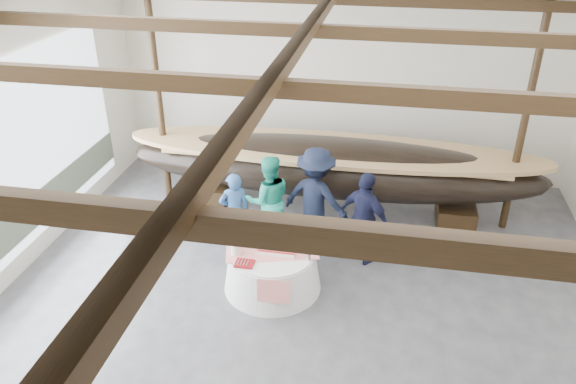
# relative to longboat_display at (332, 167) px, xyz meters

# --- Properties ---
(floor) EXTENTS (10.00, 12.00, 0.01)m
(floor) POSITION_rel_longboat_display_xyz_m (-0.04, -4.07, -1.01)
(floor) COLOR #3D3D42
(floor) RESTS_ON ground
(wall_back) EXTENTS (10.00, 0.02, 4.50)m
(wall_back) POSITION_rel_longboat_display_xyz_m (-0.04, 1.93, 1.24)
(wall_back) COLOR silver
(wall_back) RESTS_ON ground
(ceiling) EXTENTS (10.00, 12.00, 0.01)m
(ceiling) POSITION_rel_longboat_display_xyz_m (-0.04, -4.07, 3.49)
(ceiling) COLOR white
(ceiling) RESTS_ON wall_back
(pavilion_structure) EXTENTS (9.80, 11.76, 4.50)m
(pavilion_structure) POSITION_rel_longboat_display_xyz_m (-0.04, -3.35, 2.99)
(pavilion_structure) COLOR black
(pavilion_structure) RESTS_ON ground
(open_bay) EXTENTS (0.03, 7.00, 3.20)m
(open_bay) POSITION_rel_longboat_display_xyz_m (-4.99, -3.07, 0.82)
(open_bay) COLOR silver
(open_bay) RESTS_ON ground
(longboat_display) EXTENTS (8.42, 1.68, 1.58)m
(longboat_display) POSITION_rel_longboat_display_xyz_m (0.00, 0.00, 0.00)
(longboat_display) COLOR black
(longboat_display) RESTS_ON ground
(banquet_table) EXTENTS (1.62, 1.62, 0.70)m
(banquet_table) POSITION_rel_longboat_display_xyz_m (-0.64, -2.73, -0.66)
(banquet_table) COLOR silver
(banquet_table) RESTS_ON ground
(tabletop_items) EXTENTS (1.59, 1.00, 0.40)m
(tabletop_items) POSITION_rel_longboat_display_xyz_m (-0.73, -2.57, -0.16)
(tabletop_items) COLOR red
(tabletop_items) RESTS_ON banquet_table
(guest_woman_blue) EXTENTS (0.66, 0.58, 1.53)m
(guest_woman_blue) POSITION_rel_longboat_display_xyz_m (-1.57, -1.68, -0.24)
(guest_woman_blue) COLOR #284D82
(guest_woman_blue) RESTS_ON ground
(guest_woman_teal) EXTENTS (1.04, 0.92, 1.76)m
(guest_woman_teal) POSITION_rel_longboat_display_xyz_m (-1.00, -1.36, -0.13)
(guest_woman_teal) COLOR teal
(guest_woman_teal) RESTS_ON ground
(guest_man_left) EXTENTS (1.42, 1.08, 1.96)m
(guest_man_left) POSITION_rel_longboat_display_xyz_m (-0.14, -1.30, -0.03)
(guest_man_left) COLOR black
(guest_man_left) RESTS_ON ground
(guest_man_right) EXTENTS (1.09, 0.93, 1.75)m
(guest_man_right) POSITION_rel_longboat_display_xyz_m (0.79, -1.69, -0.13)
(guest_man_right) COLOR black
(guest_man_right) RESTS_ON ground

